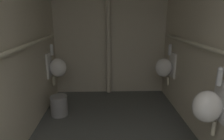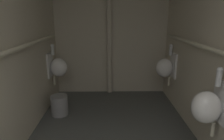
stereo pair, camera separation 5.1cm
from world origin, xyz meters
TOP-DOWN VIEW (x-y plane):
  - wall_back at (0.00, 4.37)m, footprint 2.36×0.06m
  - urinal_left_mid at (-0.97, 3.80)m, footprint 0.32×0.30m
  - urinal_right_mid at (0.97, 2.13)m, footprint 0.32×0.30m
  - urinal_right_far at (0.97, 3.75)m, footprint 0.32×0.30m
  - supply_pipe_left at (-1.06, 2.19)m, footprint 0.06×3.70m
  - standpipe_back_wall at (-0.03, 4.26)m, footprint 0.10×0.10m
  - waste_bin at (-0.86, 3.31)m, footprint 0.27×0.27m

SIDE VIEW (x-z plane):
  - waste_bin at x=-0.86m, z-range 0.00..0.33m
  - urinal_left_mid at x=-0.97m, z-range 0.31..1.06m
  - urinal_right_mid at x=0.97m, z-range 0.31..1.06m
  - urinal_right_far at x=0.97m, z-range 0.31..1.06m
  - supply_pipe_left at x=-1.06m, z-range 1.20..1.26m
  - wall_back at x=0.00m, z-range 0.00..2.60m
  - standpipe_back_wall at x=-0.03m, z-range 0.02..2.57m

